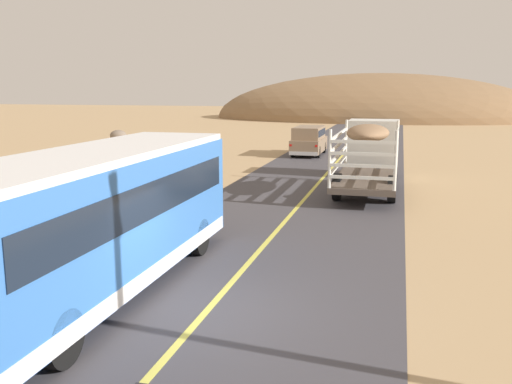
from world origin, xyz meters
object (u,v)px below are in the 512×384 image
object	(u,v)px
livestock_truck	(371,146)
car_far	(309,139)
bus	(99,217)
boulder_near_shoulder	(118,136)

from	to	relation	value
livestock_truck	car_far	xyz separation A→B (m)	(-4.66, 10.41, -0.70)
livestock_truck	bus	distance (m)	17.06
car_far	boulder_near_shoulder	distance (m)	18.35
car_far	boulder_near_shoulder	world-z (taller)	car_far
car_far	bus	bearing A→B (deg)	-90.80
livestock_truck	bus	world-z (taller)	bus
bus	car_far	world-z (taller)	bus
car_far	boulder_near_shoulder	size ratio (longest dim) A/B	3.19
livestock_truck	boulder_near_shoulder	world-z (taller)	livestock_truck
livestock_truck	boulder_near_shoulder	xyz separation A→B (m)	(-22.06, 16.23, -1.31)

